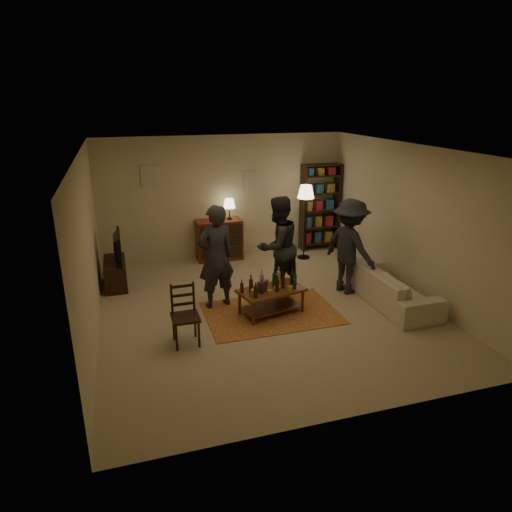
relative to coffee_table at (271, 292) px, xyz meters
name	(u,v)px	position (x,y,z in m)	size (l,w,h in m)	color
floor	(265,308)	(-0.03, 0.22, -0.40)	(6.00, 6.00, 0.00)	#C6B793
room_shell	(194,178)	(-0.68, 3.20, 1.42)	(6.00, 6.00, 6.00)	beige
rug	(271,313)	(0.00, 0.00, -0.39)	(2.20, 1.50, 0.01)	maroon
coffee_table	(271,292)	(0.00, 0.00, 0.00)	(1.18, 0.82, 0.78)	brown
dining_chair	(185,312)	(-1.52, -0.53, 0.08)	(0.40, 0.40, 0.92)	black
tv_stand	(115,267)	(-2.48, 2.02, -0.01)	(0.40, 1.00, 1.06)	black
dresser	(219,239)	(-0.22, 2.93, 0.08)	(1.00, 0.50, 1.36)	maroon
bookshelf	(320,206)	(2.22, 3.00, 0.64)	(0.90, 0.34, 2.02)	black
floor_lamp	(306,197)	(1.61, 2.44, 1.01)	(0.36, 0.36, 1.66)	black
sofa	(390,286)	(2.17, -0.18, -0.09)	(2.08, 0.81, 0.61)	beige
person_left	(216,257)	(-0.80, 0.55, 0.51)	(0.66, 0.43, 1.81)	#282830
person_right	(278,246)	(0.38, 0.77, 0.52)	(0.89, 0.69, 1.83)	#222329
person_by_sofa	(350,247)	(1.67, 0.47, 0.48)	(1.14, 0.65, 1.76)	#23242A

